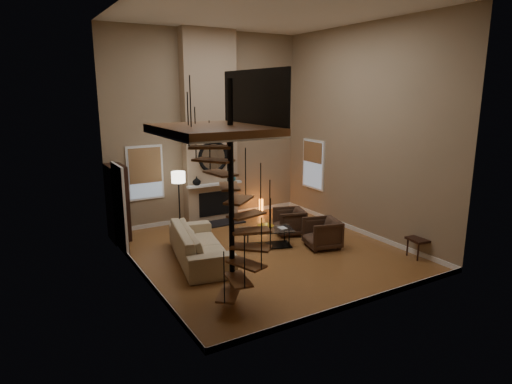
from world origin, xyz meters
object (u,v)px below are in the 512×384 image
hutch (117,203)px  armchair_near (292,221)px  armchair_far (325,233)px  accent_lamp (261,206)px  coffee_table (267,236)px  floor_lamp (179,182)px  side_chair (423,235)px  sofa (199,244)px

hutch → armchair_near: size_ratio=2.60×
armchair_far → accent_lamp: (0.15, 3.34, -0.10)m
armchair_near → accent_lamp: bearing=-170.0°
armchair_far → accent_lamp: size_ratio=1.77×
armchair_near → coffee_table: size_ratio=0.54×
hutch → armchair_far: 5.41m
floor_lamp → side_chair: floor_lamp is taller
armchair_near → armchair_far: 1.26m
hutch → sofa: size_ratio=0.77×
hutch → coffee_table: hutch is taller
floor_lamp → side_chair: size_ratio=1.69×
armchair_near → hutch: bearing=-98.5°
sofa → coffee_table: (1.81, -0.01, -0.11)m
armchair_near → floor_lamp: (-2.57, 1.68, 1.06)m
sofa → armchair_far: sofa is taller
coffee_table → floor_lamp: size_ratio=0.85×
armchair_far → side_chair: bearing=57.5°
hutch → armchair_far: bearing=-37.6°
floor_lamp → armchair_far: bearing=-47.4°
hutch → accent_lamp: hutch is taller
accent_lamp → hutch: bearing=-179.2°
sofa → side_chair: 5.20m
armchair_near → sofa: bearing=-63.0°
sofa → coffee_table: sofa is taller
coffee_table → accent_lamp: accent_lamp is taller
coffee_table → armchair_far: bearing=-31.5°
accent_lamp → side_chair: (1.40, -5.02, 0.28)m
floor_lamp → accent_lamp: (2.85, 0.41, -1.16)m
sofa → floor_lamp: size_ratio=1.55×
floor_lamp → side_chair: bearing=-47.3°
accent_lamp → side_chair: size_ratio=0.46×
coffee_table → armchair_near: bearing=24.1°
armchair_near → armchair_far: size_ratio=0.95×
coffee_table → side_chair: size_ratio=1.45×
side_chair → sofa: bearing=152.0°
armchair_near → armchair_far: armchair_far is taller
coffee_table → side_chair: (2.79, -2.43, 0.24)m
floor_lamp → sofa: bearing=-99.1°
sofa → armchair_far: size_ratio=3.23×
sofa → side_chair: size_ratio=2.63×
coffee_table → floor_lamp: 2.85m
accent_lamp → floor_lamp: bearing=-171.7°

